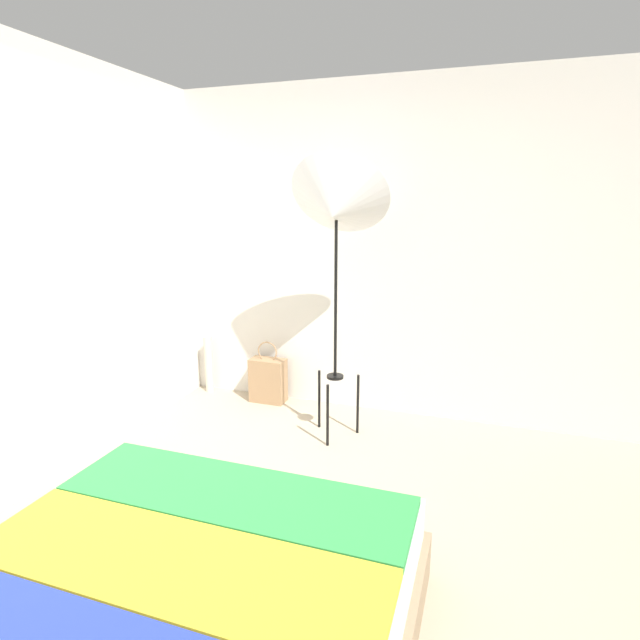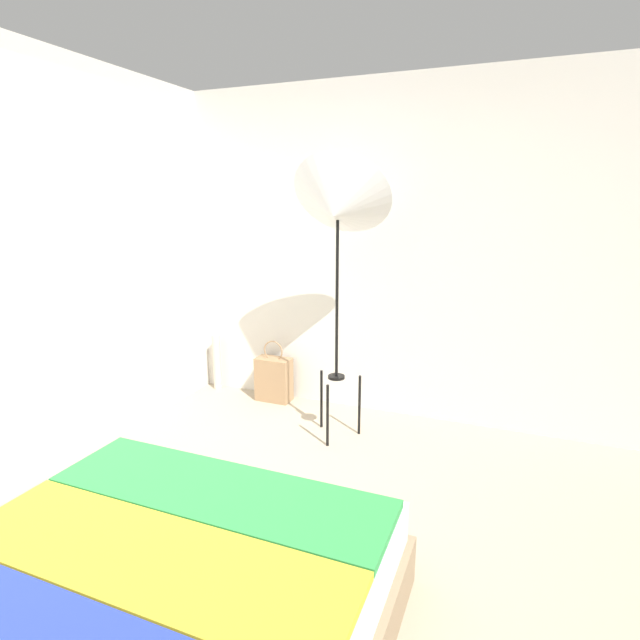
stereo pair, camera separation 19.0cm
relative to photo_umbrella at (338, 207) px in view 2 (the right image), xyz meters
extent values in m
plane|color=tan|center=(-0.21, -1.61, -1.66)|extent=(14.00, 14.00, 0.00)
cube|color=silver|center=(-0.21, 0.59, -0.36)|extent=(8.00, 0.05, 2.60)
cube|color=silver|center=(-1.53, -0.61, -0.36)|extent=(0.05, 8.00, 2.60)
cube|color=white|center=(0.01, -2.24, -1.34)|extent=(1.59, 1.92, 0.19)
cube|color=gold|center=(0.01, -2.01, -1.23)|extent=(1.56, 0.45, 0.04)
cube|color=green|center=(0.01, -1.55, -1.23)|extent=(1.56, 0.45, 0.04)
cylinder|color=black|center=(0.00, -0.18, -1.43)|extent=(0.02, 0.02, 0.46)
cylinder|color=black|center=(-0.15, 0.09, -1.43)|extent=(0.02, 0.02, 0.46)
cylinder|color=black|center=(0.15, 0.09, -1.43)|extent=(0.02, 0.02, 0.46)
cylinder|color=black|center=(0.00, 0.00, -1.20)|extent=(0.12, 0.12, 0.02)
cylinder|color=black|center=(0.00, 0.00, -0.59)|extent=(0.02, 0.02, 1.22)
cone|color=silver|center=(0.00, 0.00, 0.01)|extent=(0.69, 0.62, 0.68)
cube|color=#9E7A56|center=(-0.74, 0.43, -1.47)|extent=(0.30, 0.16, 0.38)
torus|color=#9E7A56|center=(-0.74, 0.43, -1.21)|extent=(0.18, 0.01, 0.18)
cylinder|color=beige|center=(-1.35, 0.48, -1.40)|extent=(0.07, 0.07, 0.52)
camera|label=1|loc=(0.99, -3.28, 0.04)|focal=28.00mm
camera|label=2|loc=(1.17, -3.22, 0.04)|focal=28.00mm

